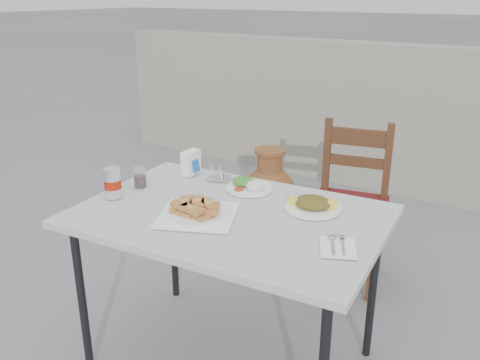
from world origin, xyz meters
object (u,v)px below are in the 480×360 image
Objects in this scene: pide_plate at (197,209)px; cola_glass at (140,178)px; salad_rice_plate at (249,185)px; terracotta_urn at (269,202)px; soda_can at (113,183)px; napkin_holder at (191,163)px; condiment_caddy at (219,174)px; chair at (350,202)px; cafe_table at (230,223)px; salad_chopped_plate at (313,204)px.

cola_glass is at bearing 165.12° from pide_plate.
terracotta_urn is (-0.37, 0.82, -0.46)m from salad_rice_plate.
soda_can reaches higher than napkin_holder.
salad_rice_plate is 0.50m from cola_glass.
napkin_holder reaches higher than condiment_caddy.
soda_can is 0.16m from cola_glass.
chair is at bearing 78.43° from pide_plate.
cafe_table is at bearing -110.27° from chair.
cafe_table is at bearing -67.78° from terracotta_urn.
cafe_table reaches higher than terracotta_urn.
cola_glass is at bearing 88.61° from soda_can.
cola_glass is at bearing -135.63° from chair.
terracotta_urn is at bearing 106.64° from pide_plate.
cola_glass is at bearing -151.00° from salad_rice_plate.
salad_rice_plate reaches higher than salad_chopped_plate.
condiment_caddy is 0.86m from chair.
cola_glass is at bearing -132.09° from condiment_caddy.
terracotta_urn is (-0.57, 0.08, -0.16)m from chair.
napkin_holder is at bearing -174.91° from condiment_caddy.
soda_can is (-0.51, -0.15, 0.12)m from cafe_table.
cafe_table is 0.16m from pide_plate.
salad_chopped_plate reaches higher than cafe_table.
cafe_table is 1.03m from chair.
salad_chopped_plate is 0.84m from chair.
salad_chopped_plate is at bearing -7.60° from condiment_caddy.
chair is (0.64, 1.14, -0.34)m from soda_can.
pide_plate is 4.54× the size of cola_glass.
terracotta_urn is (-0.71, 0.86, -0.46)m from salad_chopped_plate.
condiment_caddy reaches higher than salad_rice_plate.
cola_glass is (-0.42, 0.11, 0.01)m from pide_plate.
salad_chopped_plate is 1.98× the size of napkin_holder.
cola_glass is 0.74× the size of napkin_holder.
pide_plate is at bearing -65.95° from condiment_caddy.
napkin_holder is at bearing 77.23° from soda_can.
cafe_table is 1.22m from terracotta_urn.
condiment_caddy is at bearing 114.05° from pide_plate.
salad_chopped_plate is (0.27, 0.21, 0.07)m from cafe_table.
salad_rice_plate is 0.35m from napkin_holder.
cafe_table is 6.27× the size of salad_rice_plate.
salad_rice_plate is 0.60m from soda_can.
salad_rice_plate is 0.89× the size of salad_chopped_plate.
soda_can is 1.35m from chair.
pide_plate is at bearing 6.74° from soda_can.
salad_rice_plate is 0.82m from chair.
chair is at bearing 82.22° from cafe_table.
condiment_caddy is at bearing -131.59° from chair.
terracotta_urn is (-0.03, 0.81, -0.50)m from napkin_holder.
salad_rice_plate is (0.02, 0.35, -0.01)m from pide_plate.
cola_glass is at bearing -165.31° from salad_chopped_plate.
terracotta_urn is at bearing 129.28° from salad_chopped_plate.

